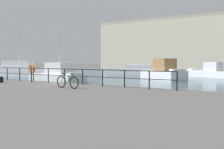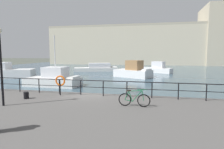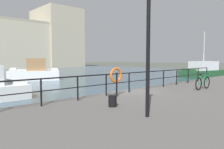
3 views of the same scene
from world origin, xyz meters
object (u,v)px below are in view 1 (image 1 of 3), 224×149
at_px(moored_harbor_tender, 209,72).
at_px(life_ring_stand, 32,69).
at_px(moored_green_narrowboat, 137,71).
at_px(moored_small_launch, 58,75).
at_px(parked_bicycle, 67,82).
at_px(moored_blue_motorboat, 24,70).
at_px(mooring_bollard, 1,80).
at_px(moored_white_yacht, 164,72).

height_order(moored_harbor_tender, life_ring_stand, moored_harbor_tender).
xyz_separation_m(moored_green_narrowboat, moored_harbor_tender, (11.72, -0.44, 0.08)).
bearing_deg(moored_small_launch, parked_bicycle, -41.48).
height_order(moored_blue_motorboat, life_ring_stand, moored_blue_motorboat).
bearing_deg(mooring_bollard, life_ring_stand, 42.67).
height_order(moored_white_yacht, life_ring_stand, moored_white_yacht).
relative_size(moored_white_yacht, moored_small_launch, 1.03).
bearing_deg(parked_bicycle, life_ring_stand, 162.63).
height_order(moored_harbor_tender, moored_white_yacht, moored_white_yacht).
relative_size(parked_bicycle, mooring_bollard, 4.02).
height_order(moored_green_narrowboat, moored_small_launch, moored_small_launch).
height_order(moored_green_narrowboat, moored_white_yacht, moored_white_yacht).
bearing_deg(moored_small_launch, moored_blue_motorboat, 158.74).
relative_size(moored_green_narrowboat, parked_bicycle, 5.30).
bearing_deg(mooring_bollard, moored_harbor_tender, 73.04).
relative_size(moored_blue_motorboat, parked_bicycle, 5.58).
bearing_deg(mooring_bollard, parked_bicycle, -2.82).
bearing_deg(moored_blue_motorboat, moored_small_launch, 139.78).
distance_m(moored_green_narrowboat, moored_white_yacht, 12.12).
relative_size(moored_blue_motorboat, moored_white_yacht, 1.58).
distance_m(moored_harbor_tender, mooring_bollard, 28.33).
bearing_deg(moored_small_launch, mooring_bollard, -70.42).
relative_size(moored_white_yacht, parked_bicycle, 3.52).
bearing_deg(parked_bicycle, moored_blue_motorboat, 148.81).
bearing_deg(moored_white_yacht, moored_small_launch, -103.23).
relative_size(moored_blue_motorboat, moored_small_launch, 1.63).
bearing_deg(moored_harbor_tender, mooring_bollard, 98.62).
distance_m(moored_green_narrowboat, moored_harbor_tender, 11.72).
bearing_deg(parked_bicycle, moored_small_launch, 138.97).
distance_m(moored_green_narrowboat, moored_blue_motorboat, 17.85).
bearing_deg(mooring_bollard, moored_small_launch, 108.36).
bearing_deg(moored_blue_motorboat, moored_white_yacht, 176.53).
height_order(moored_green_narrowboat, moored_blue_motorboat, moored_blue_motorboat).
relative_size(moored_small_launch, life_ring_stand, 4.34).
distance_m(moored_blue_motorboat, parked_bicycle, 26.03).
xyz_separation_m(moored_green_narrowboat, mooring_bollard, (3.45, -27.54, 0.28)).
height_order(moored_green_narrowboat, mooring_bollard, moored_green_narrowboat).
height_order(moored_green_narrowboat, life_ring_stand, life_ring_stand).
bearing_deg(moored_green_narrowboat, life_ring_stand, -99.14).
height_order(moored_white_yacht, moored_small_launch, moored_small_launch).
height_order(moored_green_narrowboat, moored_harbor_tender, moored_harbor_tender).
bearing_deg(moored_white_yacht, parked_bicycle, -58.58).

